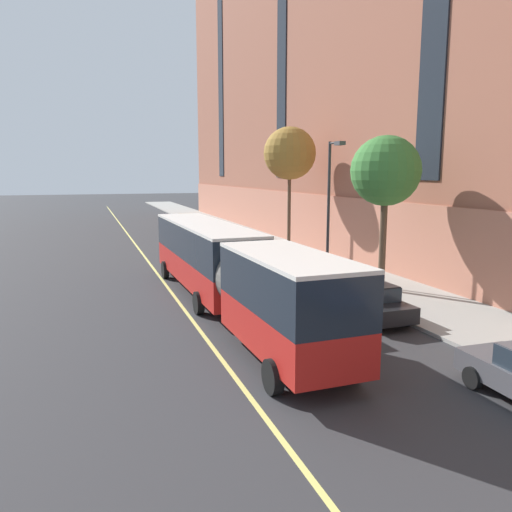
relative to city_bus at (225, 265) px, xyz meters
The scene contains 14 objects.
ground_plane 2.60m from the city_bus, 88.80° to the left, with size 260.00×260.00×0.00m, color #303033.
sidewalk 10.23m from the city_bus, 26.96° to the left, with size 5.12×160.00×0.15m, color #9E9B93.
city_bus is the anchor object (origin of this frame).
parked_car_green_0 27.08m from the city_bus, 79.17° to the left, with size 2.07×4.57×1.56m.
parked_car_navy_2 20.92m from the city_bus, 75.73° to the left, with size 2.04×4.83×1.56m.
parked_car_black_3 6.25m from the city_bus, 29.67° to the right, with size 2.01×4.70×1.56m.
parked_car_white_4 8.94m from the city_bus, 54.48° to the left, with size 1.94×4.25×1.56m.
parked_car_champagne_6 35.12m from the city_bus, 81.54° to the left, with size 2.02×4.34×1.56m.
parked_car_red_8 14.74m from the city_bus, 69.96° to the left, with size 2.12×4.77×1.56m.
street_tree_mid_block 9.44m from the city_bus, ahead, with size 3.47×3.47×7.73m.
street_tree_far_uptown 16.51m from the city_bus, 57.06° to the left, with size 3.77×3.77×9.18m.
street_lamp 8.34m from the city_bus, 28.16° to the left, with size 0.36×1.48×7.56m.
fire_hydrant 14.86m from the city_bus, 62.26° to the left, with size 0.42×0.24×0.72m.
lane_centerline 5.28m from the city_bus, 110.48° to the left, with size 0.16×140.00×0.01m, color #E0D66B.
Camera 1 is at (-5.74, -22.18, 6.04)m, focal length 35.00 mm.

